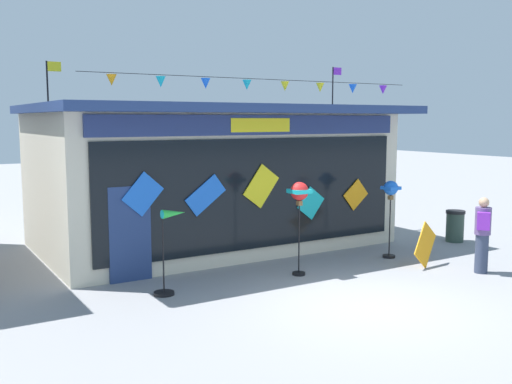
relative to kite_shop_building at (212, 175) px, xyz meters
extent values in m
plane|color=gray|center=(-0.07, -6.22, -1.88)|extent=(80.00, 80.00, 0.00)
cube|color=beige|center=(0.00, 0.05, -0.12)|extent=(8.81, 4.99, 3.51)
cube|color=navy|center=(0.00, -0.37, 1.73)|extent=(9.21, 5.84, 0.20)
cube|color=navy|center=(0.00, -2.48, 1.36)|extent=(8.11, 0.08, 0.45)
cube|color=yellow|center=(0.00, -2.51, 1.36)|extent=(1.59, 0.04, 0.32)
cube|color=black|center=(0.00, -2.47, -0.24)|extent=(7.93, 0.06, 2.58)
cube|color=navy|center=(-3.17, -2.48, -0.88)|extent=(0.90, 0.07, 2.00)
cube|color=blue|center=(-2.89, -2.53, -0.05)|extent=(0.93, 0.03, 0.94)
cube|color=blue|center=(-1.44, -2.53, -0.17)|extent=(1.01, 0.03, 0.92)
cube|color=yellow|center=(0.00, -2.53, -0.06)|extent=(0.98, 0.03, 1.04)
cube|color=#19B7BC|center=(1.45, -2.53, -0.57)|extent=(0.82, 0.03, 0.83)
cube|color=orange|center=(2.89, -2.53, -0.45)|extent=(0.83, 0.03, 0.82)
cylinder|color=black|center=(0.00, -2.75, 2.38)|extent=(8.46, 0.01, 0.01)
cone|color=orange|center=(-3.54, -2.75, 2.24)|extent=(0.20, 0.20, 0.22)
cone|color=#19B7BC|center=(-2.53, -2.75, 2.24)|extent=(0.20, 0.20, 0.22)
cone|color=blue|center=(-1.52, -2.75, 2.24)|extent=(0.20, 0.20, 0.22)
cone|color=#19B7BC|center=(-0.50, -2.75, 2.24)|extent=(0.20, 0.20, 0.22)
cone|color=yellow|center=(0.51, -2.75, 2.24)|extent=(0.20, 0.20, 0.22)
cone|color=yellow|center=(1.52, -2.75, 2.24)|extent=(0.20, 0.20, 0.22)
cone|color=blue|center=(2.54, -2.75, 2.24)|extent=(0.20, 0.20, 0.22)
cone|color=purple|center=(3.55, -2.75, 2.24)|extent=(0.20, 0.20, 0.22)
cylinder|color=black|center=(-4.15, 0.05, 2.32)|extent=(0.04, 0.04, 0.98)
cube|color=yellow|center=(-3.99, 0.05, 2.69)|extent=(0.32, 0.02, 0.22)
cylinder|color=black|center=(4.16, 0.05, 2.45)|extent=(0.04, 0.04, 1.22)
cube|color=purple|center=(4.32, 0.05, 2.94)|extent=(0.32, 0.02, 0.22)
cylinder|color=black|center=(-2.95, -3.73, -1.85)|extent=(0.40, 0.40, 0.06)
cylinder|color=black|center=(-2.95, -3.73, -1.09)|extent=(0.03, 0.03, 1.57)
cone|color=green|center=(-2.72, -3.73, -0.31)|extent=(0.47, 0.18, 0.18)
cylinder|color=#19B7BC|center=(-2.95, -3.73, -0.31)|extent=(0.03, 0.16, 0.16)
cylinder|color=black|center=(0.11, -3.91, -1.85)|extent=(0.28, 0.28, 0.06)
cylinder|color=black|center=(0.11, -3.91, -1.06)|extent=(0.03, 0.03, 1.64)
sphere|color=red|center=(0.11, -3.91, -0.04)|extent=(0.40, 0.40, 0.40)
cube|color=#19B7BC|center=(0.11, -3.91, -0.04)|extent=(0.40, 0.40, 0.09)
cube|color=brown|center=(0.11, -3.91, -0.30)|extent=(0.10, 0.10, 0.10)
cylinder|color=black|center=(2.94, -3.74, -1.85)|extent=(0.30, 0.30, 0.06)
cylinder|color=black|center=(2.94, -3.74, -1.11)|extent=(0.03, 0.03, 1.54)
sphere|color=blue|center=(2.94, -3.74, -0.16)|extent=(0.35, 0.35, 0.35)
cube|color=blue|center=(2.94, -3.74, -0.16)|extent=(0.36, 0.36, 0.08)
cube|color=brown|center=(2.94, -3.74, -0.39)|extent=(0.10, 0.10, 0.10)
cylinder|color=#333D56|center=(3.65, -5.85, -1.45)|extent=(0.28, 0.28, 0.86)
cylinder|color=#604C7F|center=(3.65, -5.85, -0.72)|extent=(0.34, 0.34, 0.60)
sphere|color=tan|center=(3.65, -5.85, -0.31)|extent=(0.22, 0.22, 0.22)
cube|color=purple|center=(3.49, -5.98, -0.69)|extent=(0.29, 0.30, 0.38)
cylinder|color=#2D4238|center=(5.84, -3.30, -1.48)|extent=(0.48, 0.48, 0.79)
cylinder|color=black|center=(5.84, -3.30, -1.05)|extent=(0.52, 0.52, 0.08)
cube|color=orange|center=(3.03, -4.80, -1.37)|extent=(1.02, 0.33, 1.02)
camera|label=1|loc=(-7.11, -13.95, 1.48)|focal=40.83mm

